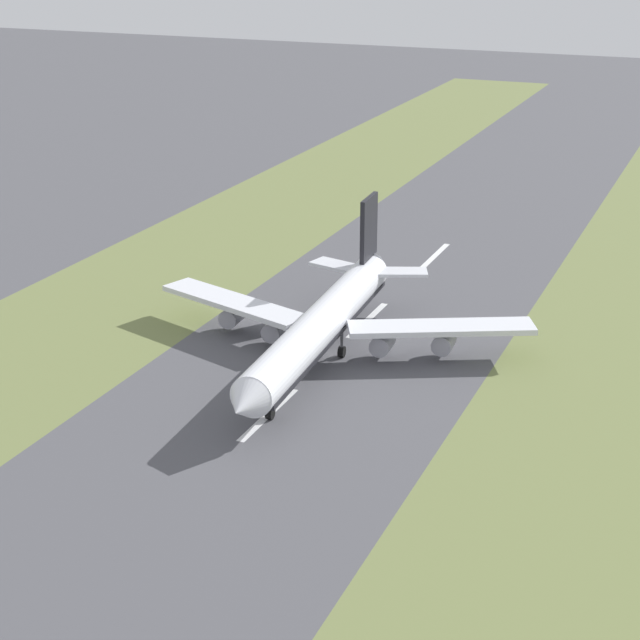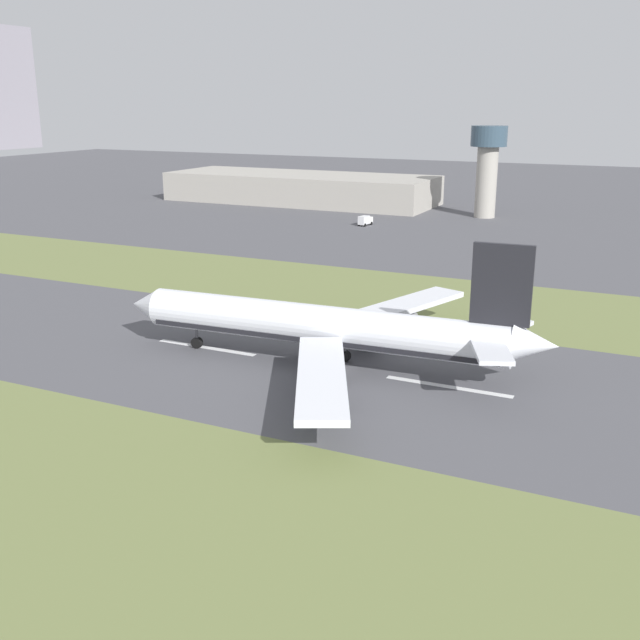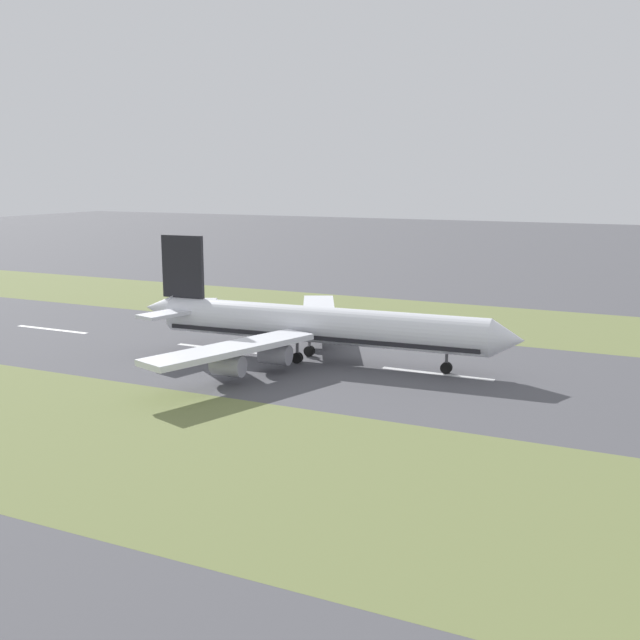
{
  "view_description": "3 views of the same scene",
  "coord_description": "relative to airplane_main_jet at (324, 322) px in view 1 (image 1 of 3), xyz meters",
  "views": [
    {
      "loc": [
        -58.45,
        145.6,
        65.7
      ],
      "look_at": [
        0.54,
        3.75,
        7.0
      ],
      "focal_mm": 60.0,
      "sensor_mm": 36.0,
      "label": 1
    },
    {
      "loc": [
        -95.27,
        -41.86,
        38.07
      ],
      "look_at": [
        0.54,
        3.75,
        7.0
      ],
      "focal_mm": 42.0,
      "sensor_mm": 36.0,
      "label": 2
    },
    {
      "loc": [
        110.1,
        55.6,
        30.49
      ],
      "look_at": [
        0.54,
        3.75,
        7.0
      ],
      "focal_mm": 42.0,
      "sensor_mm": 36.0,
      "label": 3
    }
  ],
  "objects": [
    {
      "name": "airplane_main_jet",
      "position": [
        0.0,
        0.0,
        0.0
      ],
      "size": [
        64.01,
        67.21,
        20.2
      ],
      "color": "silver",
      "rests_on": "ground"
    },
    {
      "name": "grass_median_west",
      "position": [
        -45.66,
        -1.85,
        -6.02
      ],
      "size": [
        40.0,
        600.0,
        0.01
      ],
      "primitive_type": "cube",
      "color": "olive",
      "rests_on": "ground"
    },
    {
      "name": "centreline_dash_near",
      "position": [
        -0.66,
        -58.1,
        -6.01
      ],
      "size": [
        1.2,
        18.0,
        0.01
      ],
      "primitive_type": "cube",
      "color": "silver",
      "rests_on": "ground"
    },
    {
      "name": "grass_median_east",
      "position": [
        44.34,
        -1.85,
        -6.02
      ],
      "size": [
        40.0,
        600.0,
        0.01
      ],
      "primitive_type": "cube",
      "color": "olive",
      "rests_on": "ground"
    },
    {
      "name": "centreline_dash_mid",
      "position": [
        -0.66,
        -18.1,
        -6.01
      ],
      "size": [
        1.2,
        18.0,
        0.01
      ],
      "primitive_type": "cube",
      "color": "silver",
      "rests_on": "ground"
    },
    {
      "name": "centreline_dash_far",
      "position": [
        -0.66,
        21.9,
        -6.01
      ],
      "size": [
        1.2,
        18.0,
        0.01
      ],
      "primitive_type": "cube",
      "color": "silver",
      "rests_on": "ground"
    },
    {
      "name": "ground_plane",
      "position": [
        -0.66,
        -1.85,
        -6.02
      ],
      "size": [
        800.0,
        800.0,
        0.0
      ],
      "primitive_type": "plane",
      "color": "#4C4C51"
    }
  ]
}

